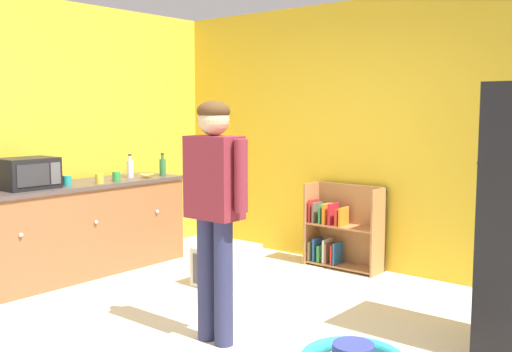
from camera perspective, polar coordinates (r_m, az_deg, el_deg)
ground_plane at (r=4.41m, az=-2.97°, el=-15.03°), size 12.00×12.00×0.00m
back_wall at (r=6.04m, az=12.07°, el=3.77°), size 5.20×0.06×2.70m
left_side_wall at (r=6.63m, az=-15.24°, el=3.91°), size 0.06×2.99×2.70m
kitchen_counter at (r=6.08m, az=-16.77°, el=-4.87°), size 0.65×2.30×0.90m
bookshelf at (r=6.17m, az=8.14°, el=-5.26°), size 0.80×0.28×0.85m
standing_person at (r=4.05m, az=-4.02°, el=-2.10°), size 0.57×0.22×1.67m
pet_carrier at (r=5.57m, az=-2.84°, el=-8.51°), size 0.42×0.55×0.36m
microwave at (r=5.73m, az=-21.04°, el=0.24°), size 0.37×0.48×0.28m
banana_bunch at (r=6.35m, az=-10.32°, el=0.11°), size 0.15×0.16×0.04m
clear_bottle at (r=6.37m, az=-11.97°, el=0.74°), size 0.07×0.07×0.25m
green_glass_bottle at (r=6.47m, az=-8.93°, el=0.89°), size 0.07×0.07×0.25m
red_cup at (r=5.93m, az=-18.40°, el=-0.36°), size 0.08×0.08×0.09m
green_cup at (r=6.08m, az=-13.23°, el=-0.04°), size 0.08×0.08×0.09m
yellow_cup at (r=5.93m, az=-14.77°, el=-0.24°), size 0.08×0.08×0.09m
teal_cup at (r=5.84m, az=-17.65°, el=-0.44°), size 0.08×0.08×0.09m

